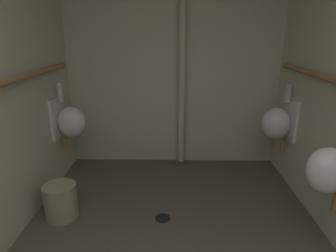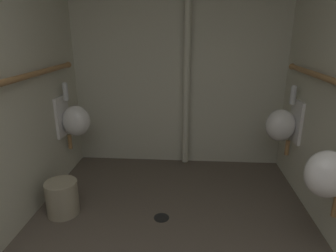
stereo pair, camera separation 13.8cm
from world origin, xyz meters
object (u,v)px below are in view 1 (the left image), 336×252
(urinal_left_mid, at_px, (70,121))
(urinal_right_mid, at_px, (332,169))
(urinal_right_far, at_px, (278,122))
(standpipe_back_wall, at_px, (183,61))
(waste_bin, at_px, (61,201))
(floor_drain, at_px, (163,218))

(urinal_left_mid, distance_m, urinal_right_mid, 2.49)
(urinal_right_mid, xyz_separation_m, urinal_right_far, (0.00, 1.10, 0.00))
(standpipe_back_wall, relative_size, waste_bin, 7.88)
(urinal_right_mid, height_order, waste_bin, urinal_right_mid)
(urinal_left_mid, distance_m, floor_drain, 1.44)
(floor_drain, height_order, waste_bin, waste_bin)
(standpipe_back_wall, height_order, floor_drain, standpipe_back_wall)
(urinal_left_mid, relative_size, waste_bin, 2.38)
(urinal_right_far, xyz_separation_m, floor_drain, (-1.21, -0.74, -0.68))
(standpipe_back_wall, xyz_separation_m, waste_bin, (-1.10, -1.16, -1.12))
(urinal_right_mid, xyz_separation_m, waste_bin, (-2.12, 0.37, -0.52))
(urinal_left_mid, relative_size, urinal_right_far, 1.00)
(standpipe_back_wall, bearing_deg, urinal_right_mid, -56.57)
(waste_bin, bearing_deg, floor_drain, -0.73)
(urinal_right_mid, relative_size, floor_drain, 5.39)
(urinal_left_mid, height_order, standpipe_back_wall, standpipe_back_wall)
(floor_drain, relative_size, waste_bin, 0.44)
(urinal_right_mid, bearing_deg, standpipe_back_wall, 123.43)
(urinal_right_far, bearing_deg, waste_bin, -160.94)
(urinal_right_mid, distance_m, floor_drain, 1.43)
(standpipe_back_wall, height_order, waste_bin, standpipe_back_wall)
(standpipe_back_wall, distance_m, floor_drain, 1.74)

